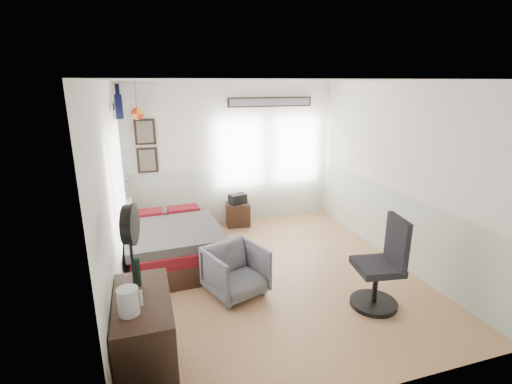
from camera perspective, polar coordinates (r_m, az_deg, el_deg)
ground_plane at (r=5.49m, az=2.30°, el=-12.70°), size 4.00×4.50×0.01m
room_shell at (r=5.06m, az=0.96°, el=4.38°), size 4.02×4.52×2.71m
wall_decor at (r=6.51m, az=-12.86°, el=11.06°), size 3.55×1.32×1.44m
bed at (r=5.91m, az=-12.74°, el=-7.71°), size 1.44×1.94×0.60m
dresser at (r=3.70m, az=-16.55°, el=-21.29°), size 0.48×1.00×0.90m
armchair at (r=4.93m, az=-3.17°, el=-12.01°), size 0.88×0.89×0.64m
nightstand at (r=7.19m, az=-2.81°, el=-3.44°), size 0.48×0.41×0.44m
task_chair at (r=4.86m, az=18.77°, el=-11.43°), size 0.58×0.58×1.16m
kettle at (r=3.22m, az=-19.04°, el=-15.61°), size 0.20×0.17×0.22m
bottle at (r=3.59m, az=-17.86°, el=-11.66°), size 0.07×0.07×0.26m
stand_fan at (r=3.19m, az=-18.80°, el=-4.99°), size 0.15×0.34×0.84m
black_bag at (r=7.09m, az=-2.84°, el=-1.06°), size 0.36×0.27×0.19m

